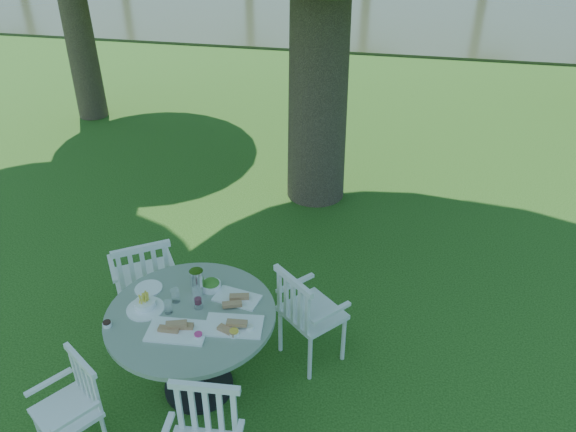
% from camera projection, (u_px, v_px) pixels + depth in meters
% --- Properties ---
extents(ground, '(140.00, 140.00, 0.00)m').
position_uv_depth(ground, '(284.00, 299.00, 5.59)').
color(ground, '#143B0C').
rests_on(ground, ground).
extents(table, '(1.28, 1.28, 0.81)m').
position_uv_depth(table, '(193.00, 330.00, 4.30)').
color(table, black).
rests_on(table, ground).
extents(chair_ne, '(0.64, 0.64, 0.93)m').
position_uv_depth(chair_ne, '(304.00, 311.00, 4.62)').
color(chair_ne, silver).
rests_on(chair_ne, ground).
extents(chair_nw, '(0.67, 0.66, 0.98)m').
position_uv_depth(chair_nw, '(144.00, 277.00, 4.96)').
color(chair_nw, silver).
rests_on(chair_nw, ground).
extents(chair_sw, '(0.56, 0.55, 0.82)m').
position_uv_depth(chair_sw, '(76.00, 400.00, 3.92)').
color(chair_sw, silver).
rests_on(chair_sw, ground).
extents(tableware, '(1.16, 0.75, 0.22)m').
position_uv_depth(tableware, '(190.00, 304.00, 4.24)').
color(tableware, white).
rests_on(tableware, table).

